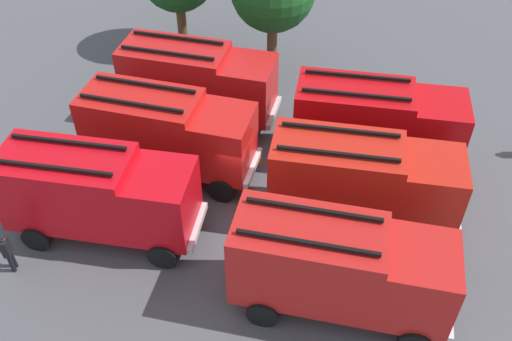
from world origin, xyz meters
name	(u,v)px	position (x,y,z in m)	size (l,w,h in m)	color
ground_plane	(256,195)	(0.00, 0.00, 0.00)	(49.89, 49.89, 0.00)	#4C4C51
fire_truck_0	(98,192)	(-4.67, -3.93, 2.15)	(7.53, 3.84, 3.88)	red
fire_truck_1	(340,266)	(4.43, -4.09, 2.15)	(7.48, 3.58, 3.88)	red
fire_truck_2	(167,131)	(-3.98, 0.20, 2.15)	(7.41, 3.34, 3.88)	red
fire_truck_3	(363,179)	(4.21, 0.20, 2.15)	(7.53, 3.82, 3.88)	red
fire_truck_4	(198,80)	(-4.45, 4.09, 2.15)	(7.43, 3.40, 3.88)	red
fire_truck_5	(377,121)	(3.96, 3.96, 2.15)	(7.53, 3.85, 3.88)	red
firefighter_0	(7,250)	(-6.90, -6.69, 1.03)	(0.39, 0.48, 1.81)	black
firefighter_2	(162,189)	(-3.31, -1.85, 0.90)	(0.33, 0.47, 1.63)	black
firefighter_3	(410,256)	(6.50, -1.81, 0.95)	(0.45, 0.30, 1.70)	black
traffic_cone_0	(259,157)	(-0.64, 2.04, 0.30)	(0.41, 0.41, 0.59)	#F2600C
traffic_cone_1	(120,193)	(-5.18, -2.14, 0.30)	(0.42, 0.42, 0.60)	#F2600C
traffic_cone_2	(425,139)	(6.06, 5.87, 0.32)	(0.45, 0.45, 0.65)	#F2600C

